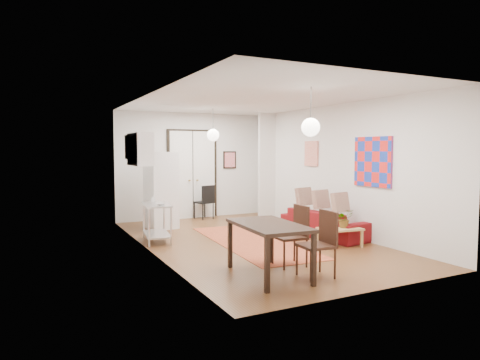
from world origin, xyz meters
name	(u,v)px	position (x,y,z in m)	size (l,w,h in m)	color
floor	(252,241)	(0.00, 0.00, 0.00)	(7.00, 7.00, 0.00)	brown
ceiling	(252,100)	(0.00, 0.00, 2.90)	(4.20, 7.00, 0.02)	silver
wall_back	(192,166)	(0.00, 3.50, 1.45)	(4.20, 0.02, 2.90)	silver
wall_front	(378,183)	(0.00, -3.50, 1.45)	(4.20, 0.02, 2.90)	silver
wall_left	(150,174)	(-2.10, 0.00, 1.45)	(0.02, 7.00, 2.90)	silver
wall_right	(333,169)	(2.10, 0.00, 1.45)	(0.02, 7.00, 2.90)	silver
double_doors	(193,175)	(0.00, 3.46, 1.20)	(1.44, 0.06, 2.50)	white
stub_partition	(267,166)	(1.85, 2.55, 1.45)	(0.50, 0.10, 2.90)	silver
wall_cabinet	(140,149)	(-1.92, 1.50, 1.90)	(0.35, 1.00, 0.70)	white
painting_popart	(373,162)	(2.08, -1.25, 1.65)	(0.05, 1.00, 1.00)	red
painting_abstract	(311,154)	(2.08, 0.80, 1.80)	(0.05, 0.50, 0.60)	#EEE3C6
poster_back	(230,160)	(1.15, 3.47, 1.60)	(0.40, 0.03, 0.50)	red
print_left	(128,147)	(-2.07, 2.00, 1.95)	(0.03, 0.44, 0.54)	#A56845
pendant_back	(213,135)	(0.00, 2.00, 2.25)	(0.30, 0.30, 0.80)	white
pendant_front	(311,127)	(0.00, -2.00, 2.25)	(0.30, 0.30, 0.80)	white
kilim_rug	(253,242)	(-0.01, -0.07, 0.00)	(1.41, 3.77, 0.01)	#C35730
sofa	(324,223)	(1.64, -0.29, 0.29)	(2.02, 0.79, 0.59)	maroon
coffee_table	(340,231)	(1.30, -1.21, 0.32)	(0.89, 0.59, 0.37)	tan
potted_plant	(344,219)	(1.40, -1.21, 0.55)	(0.32, 0.28, 0.36)	#336A30
kitchen_counter	(157,218)	(-1.75, 0.87, 0.49)	(0.65, 1.09, 0.79)	silver
bowl	(161,204)	(-1.75, 0.57, 0.81)	(0.18, 0.18, 0.05)	beige
soap_bottle	(153,198)	(-1.75, 1.12, 0.87)	(0.07, 0.08, 0.16)	teal
fridge	(161,190)	(-1.23, 2.31, 0.92)	(0.65, 0.65, 1.84)	white
dining_table	(269,229)	(-0.93, -2.27, 0.71)	(0.92, 1.49, 0.79)	black
dining_chair_near	(286,230)	(-0.33, -1.82, 0.57)	(0.50, 0.68, 0.98)	#331710
dining_chair_far	(312,238)	(-0.33, -2.52, 0.57)	(0.50, 0.68, 0.98)	#331710
black_side_chair	(203,199)	(0.21, 3.24, 0.54)	(0.53, 0.54, 0.93)	black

